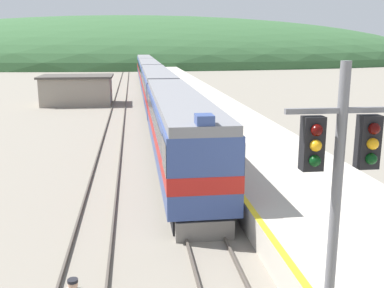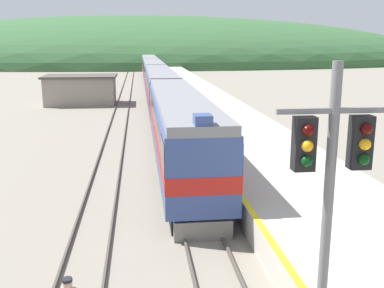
{
  "view_description": "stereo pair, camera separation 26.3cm",
  "coord_description": "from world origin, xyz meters",
  "px_view_note": "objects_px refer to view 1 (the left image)",
  "views": [
    {
      "loc": [
        -2.49,
        -4.73,
        7.23
      ],
      "look_at": [
        0.17,
        15.6,
        2.55
      ],
      "focal_mm": 42.0,
      "sensor_mm": 36.0,
      "label": 1
    },
    {
      "loc": [
        -2.23,
        -4.77,
        7.23
      ],
      "look_at": [
        0.17,
        15.6,
        2.55
      ],
      "focal_mm": 42.0,
      "sensor_mm": 36.0,
      "label": 2
    }
  ],
  "objects_px": {
    "express_train_lead_car": "(178,128)",
    "carriage_second": "(157,89)",
    "carriage_fourth": "(145,66)",
    "signal_mast_main": "(337,188)",
    "carriage_third": "(149,74)"
  },
  "relations": [
    {
      "from": "express_train_lead_car",
      "to": "carriage_second",
      "type": "xyz_separation_m",
      "value": [
        0.0,
        22.47,
        -0.01
      ]
    },
    {
      "from": "express_train_lead_car",
      "to": "carriage_second",
      "type": "distance_m",
      "value": 22.47
    },
    {
      "from": "carriage_fourth",
      "to": "signal_mast_main",
      "type": "xyz_separation_m",
      "value": [
        1.32,
        -85.96,
        2.15
      ]
    },
    {
      "from": "carriage_second",
      "to": "signal_mast_main",
      "type": "height_order",
      "value": "signal_mast_main"
    },
    {
      "from": "signal_mast_main",
      "to": "carriage_second",
      "type": "bearing_deg",
      "value": 91.89
    },
    {
      "from": "carriage_second",
      "to": "carriage_third",
      "type": "relative_size",
      "value": 1.0
    },
    {
      "from": "express_train_lead_car",
      "to": "carriage_third",
      "type": "height_order",
      "value": "express_train_lead_car"
    },
    {
      "from": "express_train_lead_car",
      "to": "signal_mast_main",
      "type": "bearing_deg",
      "value": -85.7
    },
    {
      "from": "express_train_lead_car",
      "to": "carriage_third",
      "type": "relative_size",
      "value": 0.93
    },
    {
      "from": "carriage_fourth",
      "to": "signal_mast_main",
      "type": "distance_m",
      "value": 86.0
    },
    {
      "from": "express_train_lead_car",
      "to": "carriage_third",
      "type": "xyz_separation_m",
      "value": [
        0.0,
        45.46,
        -0.01
      ]
    },
    {
      "from": "carriage_second",
      "to": "signal_mast_main",
      "type": "bearing_deg",
      "value": -88.11
    },
    {
      "from": "express_train_lead_car",
      "to": "carriage_second",
      "type": "height_order",
      "value": "express_train_lead_car"
    },
    {
      "from": "carriage_second",
      "to": "carriage_fourth",
      "type": "xyz_separation_m",
      "value": [
        0.0,
        45.98,
        0.0
      ]
    },
    {
      "from": "carriage_second",
      "to": "carriage_third",
      "type": "xyz_separation_m",
      "value": [
        0.0,
        22.99,
        0.0
      ]
    }
  ]
}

